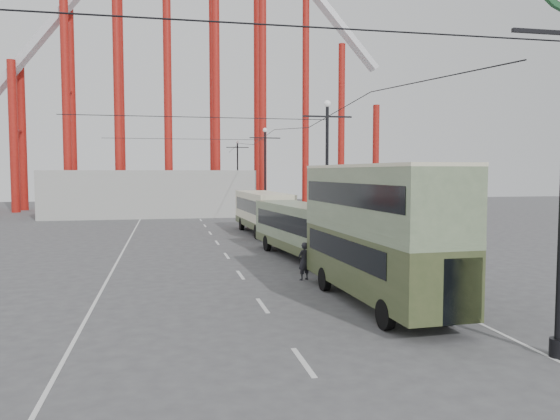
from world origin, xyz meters
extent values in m
plane|color=#464649|center=(0.00, 0.00, 0.00)|extent=(160.00, 160.00, 0.00)
cube|color=silver|center=(-1.00, 19.00, 0.01)|extent=(0.15, 82.00, 0.01)
cube|color=silver|center=(5.40, 20.00, 0.01)|extent=(0.12, 120.00, 0.01)
cube|color=silver|center=(-7.00, 20.00, 0.01)|extent=(0.12, 120.00, 0.01)
cylinder|color=black|center=(5.60, -3.00, 0.25)|extent=(0.44, 0.44, 0.50)
cylinder|color=black|center=(5.60, 18.00, 4.50)|extent=(0.20, 0.20, 9.00)
cylinder|color=black|center=(5.60, 18.00, 0.25)|extent=(0.44, 0.44, 0.50)
cube|color=black|center=(5.60, 18.00, 8.30)|extent=(3.20, 0.10, 0.10)
sphere|color=white|center=(5.60, 18.00, 9.10)|extent=(0.44, 0.44, 0.44)
cylinder|color=black|center=(5.60, 40.00, 4.50)|extent=(0.20, 0.20, 9.00)
cylinder|color=black|center=(5.60, 40.00, 0.25)|extent=(0.44, 0.44, 0.50)
cube|color=black|center=(5.60, 40.00, 8.30)|extent=(3.20, 0.10, 0.10)
sphere|color=white|center=(5.60, 40.00, 9.10)|extent=(0.44, 0.44, 0.44)
cylinder|color=black|center=(5.60, 62.00, 4.50)|extent=(0.20, 0.20, 9.00)
cylinder|color=black|center=(5.60, 62.00, 0.25)|extent=(0.44, 0.44, 0.50)
cube|color=black|center=(5.60, 62.00, 8.30)|extent=(3.20, 0.10, 0.10)
sphere|color=white|center=(5.60, 62.00, 9.10)|extent=(0.44, 0.44, 0.44)
cylinder|color=#9C1311|center=(-22.00, 55.00, 9.00)|extent=(1.00, 1.00, 18.00)
cylinder|color=#9C1311|center=(-22.00, 59.00, 9.00)|extent=(1.00, 1.00, 18.00)
cylinder|color=#9C1311|center=(-16.00, 55.00, 13.50)|extent=(1.00, 1.00, 27.00)
cylinder|color=#9C1311|center=(-16.00, 59.00, 13.50)|extent=(1.00, 1.00, 27.00)
cylinder|color=#9C1311|center=(-10.00, 55.00, 18.00)|extent=(1.00, 1.00, 36.00)
cylinder|color=#9C1311|center=(-10.00, 59.00, 18.00)|extent=(1.00, 1.00, 36.00)
cylinder|color=#9C1311|center=(-4.00, 55.00, 22.50)|extent=(1.00, 1.00, 45.00)
cylinder|color=#9C1311|center=(-4.00, 59.00, 22.50)|extent=(1.00, 1.00, 45.00)
cylinder|color=#9C1311|center=(2.00, 55.00, 26.00)|extent=(1.00, 1.00, 52.00)
cylinder|color=#9C1311|center=(2.00, 59.00, 26.00)|extent=(1.00, 1.00, 52.00)
cylinder|color=#9C1311|center=(8.00, 59.00, 27.50)|extent=(1.00, 1.00, 55.00)
cylinder|color=#9C1311|center=(14.00, 56.00, 15.00)|extent=(0.90, 0.90, 30.00)
cylinder|color=#9C1311|center=(19.00, 56.00, 11.00)|extent=(0.90, 0.90, 22.00)
cylinder|color=#9C1311|center=(24.00, 56.00, 7.00)|extent=(0.90, 0.90, 14.00)
cube|color=silver|center=(19.00, 56.00, 24.00)|extent=(9.89, 2.00, 10.87)
cube|color=#A8A9A3|center=(-6.00, 47.00, 2.50)|extent=(22.00, 10.00, 5.00)
cube|color=#394525|center=(3.10, 3.34, 1.57)|extent=(2.79, 9.60, 2.09)
cube|color=black|center=(3.10, 3.34, 2.00)|extent=(2.75, 7.70, 0.86)
cube|color=#667958|center=(3.10, 3.34, 2.76)|extent=(2.81, 9.60, 0.29)
cube|color=#667958|center=(3.10, 3.34, 3.94)|extent=(2.79, 9.60, 2.09)
cube|color=black|center=(3.10, 3.34, 4.04)|extent=(2.81, 9.03, 0.81)
cube|color=beige|center=(3.10, 3.34, 5.05)|extent=(2.81, 9.60, 0.11)
cylinder|color=black|center=(1.91, 5.95, 0.48)|extent=(0.31, 0.96, 0.95)
cylinder|color=black|center=(4.06, 6.04, 0.48)|extent=(0.31, 0.96, 0.95)
cylinder|color=black|center=(2.16, 0.25, 0.48)|extent=(0.31, 0.96, 0.95)
cylinder|color=black|center=(4.31, 0.35, 0.48)|extent=(0.31, 0.96, 0.95)
cube|color=#667958|center=(3.09, 14.35, 1.69)|extent=(3.57, 10.83, 2.32)
cube|color=black|center=(3.09, 14.35, 2.08)|extent=(3.48, 9.68, 0.92)
cube|color=#394525|center=(3.09, 14.35, 0.77)|extent=(3.60, 10.83, 0.48)
cube|color=#667958|center=(3.09, 14.35, 2.93)|extent=(3.59, 10.83, 0.15)
cylinder|color=black|center=(1.67, 17.21, 0.48)|extent=(0.38, 0.99, 0.97)
cylinder|color=black|center=(3.84, 17.45, 0.48)|extent=(0.38, 0.99, 0.97)
cylinder|color=black|center=(2.38, 10.87, 0.48)|extent=(0.38, 0.99, 0.97)
cylinder|color=black|center=(4.55, 11.11, 0.48)|extent=(0.38, 0.99, 0.97)
cube|color=beige|center=(3.05, 26.80, 1.82)|extent=(3.03, 10.49, 2.49)
cube|color=black|center=(3.05, 26.80, 2.23)|extent=(3.02, 9.25, 0.99)
cube|color=#394525|center=(3.05, 26.80, 0.83)|extent=(3.06, 10.49, 0.52)
cube|color=beige|center=(3.05, 26.80, 3.15)|extent=(3.05, 10.49, 0.17)
cylinder|color=black|center=(1.76, 29.45, 0.52)|extent=(0.33, 1.05, 1.04)
cylinder|color=black|center=(4.11, 29.55, 0.52)|extent=(0.33, 1.05, 1.04)
cylinder|color=black|center=(2.00, 23.64, 0.52)|extent=(0.33, 1.05, 1.04)
cylinder|color=black|center=(4.35, 23.74, 0.52)|extent=(0.33, 1.05, 1.04)
imported|color=black|center=(1.62, 8.26, 0.85)|extent=(0.74, 0.65, 1.70)
camera|label=1|loc=(-4.35, -15.15, 4.83)|focal=35.00mm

